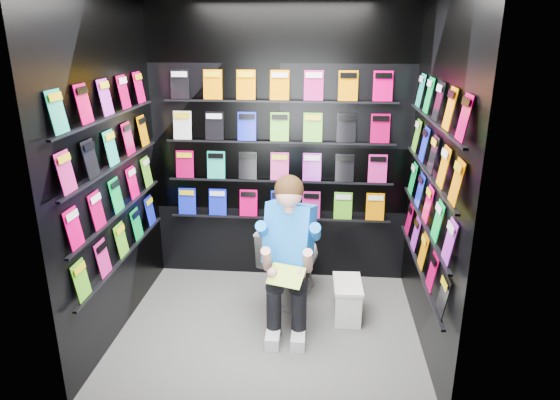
{
  "coord_description": "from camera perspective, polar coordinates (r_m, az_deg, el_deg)",
  "views": [
    {
      "loc": [
        0.4,
        -3.5,
        2.31
      ],
      "look_at": [
        0.08,
        0.15,
        1.07
      ],
      "focal_mm": 32.0,
      "sensor_mm": 36.0,
      "label": 1
    }
  ],
  "objects": [
    {
      "name": "wall_right",
      "position": [
        3.73,
        17.26,
        2.13
      ],
      "size": [
        0.04,
        2.0,
        2.6
      ],
      "primitive_type": "cube",
      "color": "black",
      "rests_on": "floor"
    },
    {
      "name": "wall_front",
      "position": [
        2.73,
        -3.78,
        -3.09
      ],
      "size": [
        2.4,
        0.04,
        2.6
      ],
      "primitive_type": "cube",
      "color": "black",
      "rests_on": "floor"
    },
    {
      "name": "floor",
      "position": [
        4.21,
        -1.26,
        -14.55
      ],
      "size": [
        2.4,
        2.4,
        0.0
      ],
      "primitive_type": "plane",
      "color": "#5C5C5A",
      "rests_on": "ground"
    },
    {
      "name": "toilet",
      "position": [
        4.51,
        1.41,
        -6.81
      ],
      "size": [
        0.62,
        0.84,
        0.73
      ],
      "primitive_type": "imported",
      "rotation": [
        0.0,
        0.0,
        2.84
      ],
      "color": "white",
      "rests_on": "floor"
    },
    {
      "name": "longbox_lid",
      "position": [
        4.26,
        7.75,
        -9.51
      ],
      "size": [
        0.24,
        0.41,
        0.03
      ],
      "primitive_type": "cube",
      "rotation": [
        0.0,
        0.0,
        0.03
      ],
      "color": "white",
      "rests_on": "longbox"
    },
    {
      "name": "comics_left",
      "position": [
        3.97,
        -18.48,
        3.05
      ],
      "size": [
        0.06,
        1.7,
        1.37
      ],
      "primitive_type": null,
      "color": "#D90057",
      "rests_on": "wall_left"
    },
    {
      "name": "wall_left",
      "position": [
        3.98,
        -18.87,
        2.99
      ],
      "size": [
        0.04,
        2.0,
        2.6
      ],
      "primitive_type": "cube",
      "color": "black",
      "rests_on": "floor"
    },
    {
      "name": "longbox",
      "position": [
        4.34,
        7.66,
        -11.38
      ],
      "size": [
        0.22,
        0.39,
        0.29
      ],
      "primitive_type": "cube",
      "rotation": [
        0.0,
        0.0,
        0.03
      ],
      "color": "white",
      "rests_on": "floor"
    },
    {
      "name": "reader",
      "position": [
        4.0,
        1.09,
        -4.03
      ],
      "size": [
        0.71,
        0.86,
        1.37
      ],
      "primitive_type": null,
      "rotation": [
        0.0,
        0.0,
        -0.3
      ],
      "color": "blue",
      "rests_on": "toilet"
    },
    {
      "name": "comics_back",
      "position": [
        4.6,
        -0.04,
        6.09
      ],
      "size": [
        2.1,
        0.06,
        1.37
      ],
      "primitive_type": null,
      "color": "#D90057",
      "rests_on": "wall_back"
    },
    {
      "name": "held_comic",
      "position": [
        3.76,
        0.69,
        -8.67
      ],
      "size": [
        0.3,
        0.23,
        0.11
      ],
      "primitive_type": "cube",
      "rotation": [
        -0.96,
        0.0,
        -0.3
      ],
      "color": "green",
      "rests_on": "reader"
    },
    {
      "name": "wall_back",
      "position": [
        4.63,
        -0.0,
        6.11
      ],
      "size": [
        2.4,
        0.04,
        2.6
      ],
      "primitive_type": "cube",
      "color": "black",
      "rests_on": "floor"
    },
    {
      "name": "comics_right",
      "position": [
        3.72,
        16.82,
        2.22
      ],
      "size": [
        0.06,
        1.7,
        1.37
      ],
      "primitive_type": null,
      "color": "#D90057",
      "rests_on": "wall_right"
    }
  ]
}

